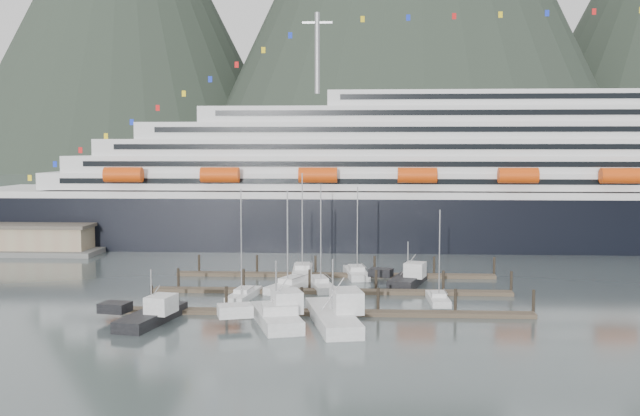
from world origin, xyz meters
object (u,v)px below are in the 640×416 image
at_px(trawler_c, 331,315).
at_px(sailboat_b, 244,295).
at_px(trawler_e, 407,279).
at_px(cruise_ship, 518,185).
at_px(trawler_b, 275,316).
at_px(sailboat_c, 291,286).
at_px(sailboat_e, 303,272).
at_px(sailboat_f, 356,274).
at_px(sailboat_h, 438,299).
at_px(trawler_a, 150,315).
at_px(sailboat_d, 319,285).

bearing_deg(trawler_c, sailboat_b, 29.50).
bearing_deg(trawler_e, sailboat_b, 133.94).
distance_m(cruise_ship, trawler_b, 81.61).
distance_m(sailboat_c, sailboat_e, 11.95).
distance_m(sailboat_f, trawler_c, 30.84).
height_order(sailboat_b, sailboat_e, sailboat_e).
height_order(sailboat_b, sailboat_h, sailboat_b).
distance_m(cruise_ship, sailboat_h, 62.26).
bearing_deg(cruise_ship, sailboat_e, -136.78).
height_order(sailboat_e, sailboat_h, sailboat_e).
distance_m(trawler_a, trawler_c, 20.13).
relative_size(sailboat_h, trawler_b, 0.97).
xyz_separation_m(sailboat_c, sailboat_h, (19.26, -7.74, -0.04)).
relative_size(trawler_b, trawler_c, 0.78).
relative_size(sailboat_d, trawler_b, 1.19).
height_order(sailboat_b, sailboat_f, sailboat_b).
bearing_deg(trawler_b, sailboat_b, 5.32).
bearing_deg(sailboat_c, trawler_a, 168.92).
bearing_deg(sailboat_c, sailboat_e, 20.28).
relative_size(trawler_b, trawler_e, 1.14).
bearing_deg(sailboat_f, sailboat_d, 142.25).
distance_m(sailboat_b, sailboat_d, 12.33).
bearing_deg(trawler_a, cruise_ship, -26.55).
height_order(sailboat_c, sailboat_e, sailboat_e).
xyz_separation_m(sailboat_b, trawler_e, (21.63, 11.03, 0.46)).
bearing_deg(trawler_c, sailboat_f, -16.65).
distance_m(cruise_ship, sailboat_b, 73.59).
xyz_separation_m(cruise_ship, trawler_b, (-40.49, -69.98, -11.07)).
relative_size(sailboat_b, trawler_c, 0.91).
xyz_separation_m(sailboat_d, trawler_c, (2.55, -21.53, 0.56)).
bearing_deg(sailboat_e, trawler_c, -172.88).
height_order(cruise_ship, trawler_a, cruise_ship).
bearing_deg(trawler_c, sailboat_e, -1.78).
bearing_deg(trawler_b, cruise_ship, -47.00).
distance_m(trawler_a, trawler_e, 38.87).
height_order(sailboat_d, trawler_c, sailboat_d).
height_order(sailboat_h, trawler_e, sailboat_h).
bearing_deg(trawler_a, trawler_e, -38.91).
xyz_separation_m(sailboat_e, trawler_b, (-0.46, -32.35, 0.52)).
distance_m(sailboat_e, trawler_c, 32.41).
height_order(sailboat_d, trawler_a, sailboat_d).
relative_size(cruise_ship, sailboat_h, 17.27).
relative_size(sailboat_b, sailboat_d, 0.98).
bearing_deg(cruise_ship, trawler_c, -116.28).
xyz_separation_m(sailboat_d, sailboat_f, (5.09, 9.21, 0.01)).
bearing_deg(cruise_ship, sailboat_f, -129.33).
xyz_separation_m(sailboat_c, trawler_b, (0.13, -20.42, 0.53)).
bearing_deg(sailboat_f, sailboat_b, 131.45).
distance_m(sailboat_h, trawler_a, 35.40).
bearing_deg(trawler_b, sailboat_c, -16.57).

